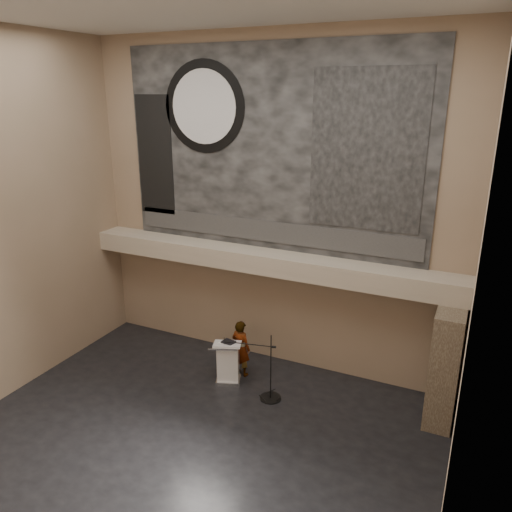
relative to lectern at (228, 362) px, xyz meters
The scene contains 18 objects.
floor 2.47m from the lectern, 80.55° to the right, with size 10.00×10.00×0.00m, color black.
wall_back 4.06m from the lectern, 76.31° to the left, with size 10.00×0.02×8.50m, color #816A52.
wall_right 6.96m from the lectern, 23.77° to the right, with size 0.02×8.00×8.50m, color #816A52.
soffit 2.72m from the lectern, 72.09° to the left, with size 10.00×0.80×0.50m, color tan.
sprinkler_left 2.70m from the lectern, 135.73° to the left, with size 0.04×0.04×0.06m, color #B2893D.
sprinkler_right 3.34m from the lectern, 27.09° to the left, with size 0.04×0.04×0.06m, color #B2893D.
banner 5.40m from the lectern, 76.07° to the left, with size 8.00×0.05×5.00m, color black.
banner_text_strip 3.49m from the lectern, 75.72° to the left, with size 7.76×0.02×0.55m, color #2D2D2D.
banner_clock_rim 6.49m from the lectern, 132.10° to the left, with size 2.30×2.30×0.02m, color black.
banner_clock_face 6.49m from the lectern, 132.47° to the left, with size 1.84×1.84×0.02m, color silver.
banner_building_print 6.15m from the lectern, 29.07° to the left, with size 2.60×0.02×3.60m, color black.
banner_brick_print 5.91m from the lectern, 152.65° to the left, with size 1.10×0.02×3.20m, color black.
stone_pier 5.17m from the lectern, ahead, with size 0.60×1.40×2.70m, color #44372A.
lectern is the anchor object (origin of this frame).
binder 0.57m from the lectern, 55.38° to the left, with size 0.31×0.25×0.04m, color black.
papers 0.56m from the lectern, 153.72° to the right, with size 0.19×0.26×0.01m, color silver.
speaker_person 0.52m from the lectern, 73.43° to the left, with size 0.56×0.37×1.53m, color white.
mic_stand 1.31m from the lectern, 10.76° to the right, with size 1.35×0.52×1.70m.
Camera 1 is at (4.99, -7.40, 7.10)m, focal length 35.00 mm.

